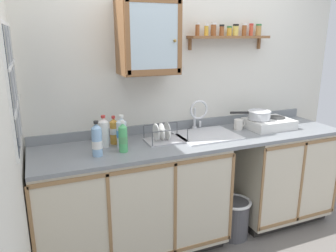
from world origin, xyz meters
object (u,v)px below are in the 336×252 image
object	(u,v)px
dish_rack	(164,137)
wall_cabinet	(148,37)
sink	(206,136)
bottle_opaque_white_4	(104,133)
bottle_water_blue_0	(97,141)
bottle_juice_amber_1	(114,131)
mug	(239,124)
hot_plate_stove	(269,124)
saucepan	(259,115)
trash_bin	(234,217)
bottle_soda_green_2	(123,138)
bottle_water_clear_3	(122,132)

from	to	relation	value
dish_rack	wall_cabinet	world-z (taller)	wall_cabinet
sink	wall_cabinet	distance (m)	0.99
bottle_opaque_white_4	dish_rack	distance (m)	0.50
bottle_opaque_white_4	wall_cabinet	bearing A→B (deg)	11.81
bottle_water_blue_0	bottle_opaque_white_4	xyz separation A→B (m)	(0.09, 0.18, -0.00)
bottle_juice_amber_1	mug	xyz separation A→B (m)	(1.18, -0.03, -0.06)
hot_plate_stove	mug	world-z (taller)	mug
hot_plate_stove	wall_cabinet	distance (m)	1.41
bottle_water_blue_0	wall_cabinet	world-z (taller)	wall_cabinet
saucepan	trash_bin	world-z (taller)	saucepan
hot_plate_stove	trash_bin	size ratio (longest dim) A/B	1.15
dish_rack	trash_bin	distance (m)	1.03
saucepan	bottle_soda_green_2	bearing A→B (deg)	-174.15
hot_plate_stove	mug	bearing A→B (deg)	166.37
sink	dish_rack	world-z (taller)	sink
mug	bottle_soda_green_2	bearing A→B (deg)	-170.98
bottle_water_clear_3	dish_rack	bearing A→B (deg)	0.60
mug	hot_plate_stove	bearing A→B (deg)	-13.63
sink	mug	xyz separation A→B (m)	(0.37, 0.04, 0.06)
hot_plate_stove	trash_bin	distance (m)	0.94
hot_plate_stove	bottle_opaque_white_4	bearing A→B (deg)	177.89
bottle_water_clear_3	bottle_opaque_white_4	xyz separation A→B (m)	(-0.13, 0.05, -0.01)
bottle_juice_amber_1	bottle_soda_green_2	size ratio (longest dim) A/B	0.96
bottle_opaque_white_4	saucepan	bearing A→B (deg)	-1.28
hot_plate_stove	bottle_soda_green_2	bearing A→B (deg)	-175.55
bottle_opaque_white_4	dish_rack	world-z (taller)	bottle_opaque_white_4
bottle_soda_green_2	mug	world-z (taller)	bottle_soda_green_2
bottle_soda_green_2	wall_cabinet	bearing A→B (deg)	40.65
mug	wall_cabinet	distance (m)	1.17
sink	bottle_juice_amber_1	xyz separation A→B (m)	(-0.80, 0.08, 0.12)
bottle_water_clear_3	wall_cabinet	xyz separation A→B (m)	(0.28, 0.14, 0.73)
saucepan	trash_bin	bearing A→B (deg)	-150.77
saucepan	mug	size ratio (longest dim) A/B	3.07
bottle_water_blue_0	mug	xyz separation A→B (m)	(1.36, 0.19, -0.07)
bottle_water_blue_0	mug	bearing A→B (deg)	8.17
hot_plate_stove	bottle_soda_green_2	xyz separation A→B (m)	(-1.45, -0.11, 0.06)
sink	bottle_water_clear_3	bearing A→B (deg)	-178.21
bottle_juice_amber_1	dish_rack	distance (m)	0.42
wall_cabinet	mug	bearing A→B (deg)	-4.75
mug	dish_rack	bearing A→B (deg)	-175.25
bottle_juice_amber_1	bottle_opaque_white_4	bearing A→B (deg)	-153.39
bottle_opaque_white_4	wall_cabinet	xyz separation A→B (m)	(0.41, 0.09, 0.73)
bottle_soda_green_2	bottle_opaque_white_4	bearing A→B (deg)	122.75
wall_cabinet	trash_bin	world-z (taller)	wall_cabinet
sink	bottle_soda_green_2	distance (m)	0.81
bottle_water_blue_0	bottle_opaque_white_4	distance (m)	0.20
bottle_soda_green_2	mug	distance (m)	1.18
trash_bin	sink	bearing A→B (deg)	138.71
saucepan	bottle_juice_amber_1	xyz separation A→B (m)	(-1.37, 0.08, -0.03)
bottle_water_clear_3	saucepan	bearing A→B (deg)	0.97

